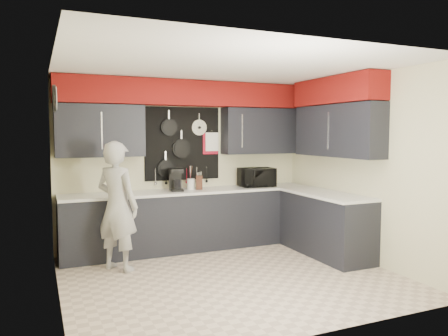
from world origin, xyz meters
name	(u,v)px	position (x,y,z in m)	size (l,w,h in m)	color
ground	(230,276)	(0.00, 0.00, 0.00)	(4.00, 4.00, 0.00)	beige
back_wall_assembly	(189,119)	(0.01, 1.60, 2.01)	(4.00, 0.36, 2.60)	beige
right_wall_assembly	(340,123)	(1.85, 0.26, 1.94)	(0.36, 3.50, 2.60)	beige
left_wall_assembly	(57,177)	(-1.99, 0.02, 1.33)	(0.05, 3.50, 2.60)	beige
base_cabinets	(229,221)	(0.49, 1.13, 0.46)	(3.95, 2.20, 0.92)	black
microwave	(257,177)	(1.11, 1.41, 1.07)	(0.55, 0.37, 0.30)	black
knife_block	(199,183)	(0.12, 1.44, 1.03)	(0.10, 0.10, 0.21)	#371E11
utensil_crock	(191,184)	(0.01, 1.52, 1.00)	(0.13, 0.13, 0.17)	white
coffee_maker	(176,179)	(-0.25, 1.42, 1.10)	(0.23, 0.26, 0.34)	black
person	(117,206)	(-1.24, 0.83, 0.85)	(0.62, 0.41, 1.69)	#A9A9A7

